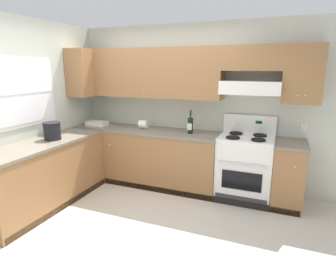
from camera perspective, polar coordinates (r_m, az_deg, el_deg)
The scene contains 10 objects.
ground_plane at distance 3.73m, azimuth -8.64°, elevation -17.11°, with size 7.04×7.04×0.00m, color beige.
wall_back at distance 4.48m, azimuth 5.19°, elevation 8.15°, with size 4.68×0.57×2.55m.
wall_left at distance 4.46m, azimuth -25.69°, elevation 5.10°, with size 0.47×4.00×2.55m.
counter_back_run at distance 4.56m, azimuth -1.02°, elevation -4.93°, with size 3.60×0.65×0.91m.
counter_left_run at distance 4.26m, azimuth -23.58°, elevation -7.43°, with size 0.63×1.91×0.91m.
stove at distance 4.25m, azimuth 15.23°, elevation -6.40°, with size 0.76×0.62×1.20m.
wine_bottle at distance 4.27m, azimuth 4.55°, elevation 2.08°, with size 0.08×0.08×0.36m.
bowl at distance 5.03m, azimuth -14.14°, elevation 2.09°, with size 0.36×0.20×0.07m.
bucket at distance 4.20m, azimuth -22.39°, elevation 0.76°, with size 0.24×0.24×0.25m.
paper_towel_roll at distance 4.63m, azimuth -4.95°, elevation 2.06°, with size 0.14×0.14×0.14m.
Camera 1 is at (1.69, -2.74, 1.88)m, focal length 30.14 mm.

